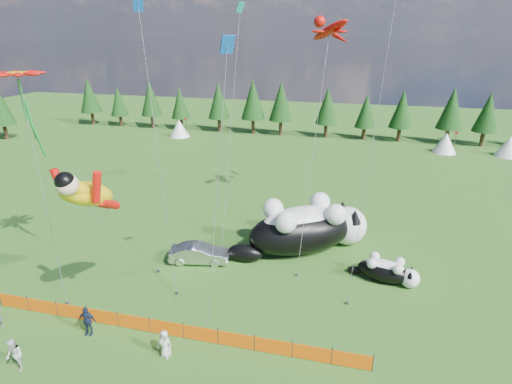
% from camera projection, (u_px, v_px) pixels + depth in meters
% --- Properties ---
extents(ground, '(160.00, 160.00, 0.00)m').
position_uv_depth(ground, '(188.00, 302.00, 24.88)').
color(ground, '#15380A').
rests_on(ground, ground).
extents(safety_fence, '(22.06, 0.06, 1.10)m').
position_uv_depth(safety_fence, '(166.00, 328.00, 21.99)').
color(safety_fence, '#262626').
rests_on(safety_fence, ground).
extents(tree_line, '(90.00, 4.00, 8.00)m').
position_uv_depth(tree_line, '(295.00, 111.00, 64.06)').
color(tree_line, black).
rests_on(tree_line, ground).
extents(festival_tents, '(50.00, 3.20, 2.80)m').
position_uv_depth(festival_tents, '(364.00, 138.00, 58.12)').
color(festival_tents, white).
rests_on(festival_tents, ground).
extents(cat_large, '(10.12, 7.89, 4.09)m').
position_uv_depth(cat_large, '(308.00, 227.00, 30.27)').
color(cat_large, black).
rests_on(cat_large, ground).
extents(cat_small, '(4.69, 2.39, 1.71)m').
position_uv_depth(cat_small, '(387.00, 271.00, 26.76)').
color(cat_small, black).
rests_on(cat_small, ground).
extents(car, '(4.50, 2.30, 1.41)m').
position_uv_depth(car, '(199.00, 254.00, 29.03)').
color(car, '#BABAC0').
rests_on(car, ground).
extents(spectator_b, '(1.02, 0.89, 1.81)m').
position_uv_depth(spectator_b, '(14.00, 355.00, 19.58)').
color(spectator_b, silver).
rests_on(spectator_b, ground).
extents(spectator_c, '(1.08, 0.62, 1.78)m').
position_uv_depth(spectator_c, '(87.00, 321.00, 21.96)').
color(spectator_c, '#15223B').
rests_on(spectator_c, ground).
extents(spectator_e, '(0.82, 0.57, 1.59)m').
position_uv_depth(spectator_e, '(165.00, 344.00, 20.46)').
color(spectator_e, silver).
rests_on(spectator_e, ground).
extents(superhero_kite, '(4.28, 7.88, 10.78)m').
position_uv_depth(superhero_kite, '(87.00, 194.00, 20.19)').
color(superhero_kite, '#E3B90B').
rests_on(superhero_kite, ground).
extents(gecko_kite, '(5.85, 12.80, 18.50)m').
position_uv_depth(gecko_kite, '(330.00, 30.00, 30.44)').
color(gecko_kite, red).
rests_on(gecko_kite, ground).
extents(flower_kite, '(4.25, 4.29, 13.78)m').
position_uv_depth(flower_kite, '(18.00, 77.00, 22.28)').
color(flower_kite, red).
rests_on(flower_kite, ground).
extents(diamond_kite_a, '(3.52, 4.60, 18.20)m').
position_uv_depth(diamond_kite_a, '(140.00, 19.00, 23.78)').
color(diamond_kite_a, '#0C4DB4').
rests_on(diamond_kite_a, ground).
extents(diamond_kite_c, '(1.62, 2.33, 16.00)m').
position_uv_depth(diamond_kite_c, '(227.00, 57.00, 17.81)').
color(diamond_kite_c, '#0C4DB4').
rests_on(diamond_kite_c, ground).
extents(diamond_kite_d, '(0.85, 8.23, 18.90)m').
position_uv_depth(diamond_kite_d, '(239.00, 19.00, 29.80)').
color(diamond_kite_d, '#0B8A7B').
rests_on(diamond_kite_d, ground).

